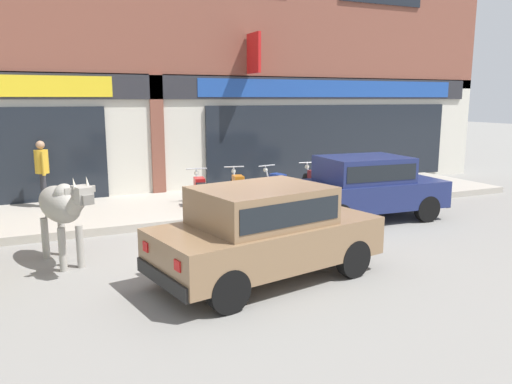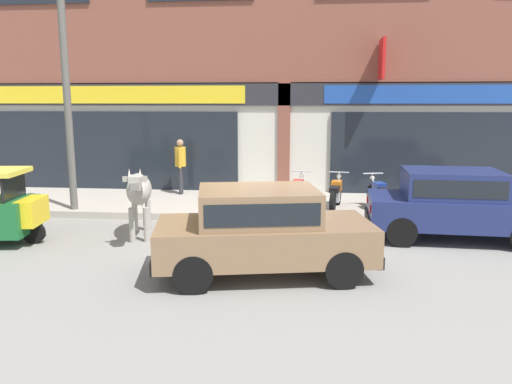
% 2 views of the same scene
% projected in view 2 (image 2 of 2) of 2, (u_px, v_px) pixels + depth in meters
% --- Properties ---
extents(ground_plane, '(90.00, 90.00, 0.00)m').
position_uv_depth(ground_plane, '(270.00, 250.00, 9.67)').
color(ground_plane, gray).
extents(sidewalk, '(19.00, 3.38, 0.17)m').
position_uv_depth(sidewalk, '(280.00, 205.00, 13.47)').
color(sidewalk, '#A8A093').
rests_on(sidewalk, ground).
extents(shop_building, '(23.00, 1.40, 10.34)m').
position_uv_depth(shop_building, '(286.00, 27.00, 14.50)').
color(shop_building, brown).
rests_on(shop_building, ground).
extents(cow, '(0.93, 2.10, 1.61)m').
position_uv_depth(cow, '(139.00, 191.00, 10.40)').
color(cow, '#9E998E').
rests_on(cow, ground).
extents(car_0, '(3.81, 2.24, 1.46)m').
position_uv_depth(car_0, '(262.00, 227.00, 8.17)').
color(car_0, black).
rests_on(car_0, ground).
extents(car_1, '(3.68, 1.79, 1.46)m').
position_uv_depth(car_1, '(454.00, 201.00, 10.32)').
color(car_1, black).
rests_on(car_1, ground).
extents(motorcycle_0, '(0.61, 1.80, 0.88)m').
position_uv_depth(motorcycle_0, '(297.00, 193.00, 12.69)').
color(motorcycle_0, black).
rests_on(motorcycle_0, sidewalk).
extents(motorcycle_1, '(0.60, 1.80, 0.88)m').
position_uv_depth(motorcycle_1, '(336.00, 194.00, 12.53)').
color(motorcycle_1, black).
rests_on(motorcycle_1, sidewalk).
extents(motorcycle_2, '(0.63, 1.79, 0.88)m').
position_uv_depth(motorcycle_2, '(381.00, 196.00, 12.28)').
color(motorcycle_2, black).
rests_on(motorcycle_2, sidewalk).
extents(motorcycle_3, '(0.57, 1.81, 0.88)m').
position_uv_depth(motorcycle_3, '(425.00, 196.00, 12.26)').
color(motorcycle_3, black).
rests_on(motorcycle_3, sidewalk).
extents(pedestrian, '(0.32, 0.50, 1.60)m').
position_uv_depth(pedestrian, '(180.00, 161.00, 14.52)').
color(pedestrian, '#2D2D33').
rests_on(pedestrian, sidewalk).
extents(utility_pole, '(0.18, 0.18, 5.06)m').
position_uv_depth(utility_pole, '(68.00, 108.00, 12.15)').
color(utility_pole, '#595651').
rests_on(utility_pole, sidewalk).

